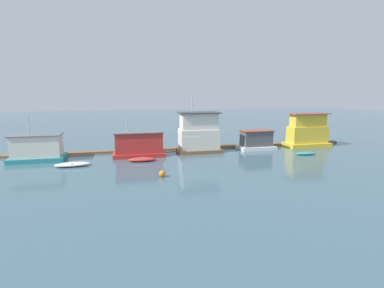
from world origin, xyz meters
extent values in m
plane|color=#426070|center=(0.00, 0.00, 0.00)|extent=(200.00, 200.00, 0.00)
cube|color=brown|center=(0.00, 2.93, 0.15)|extent=(51.00, 1.82, 0.30)
cube|color=teal|center=(-19.48, -0.31, 0.28)|extent=(6.36, 3.67, 0.56)
cube|color=silver|center=(-19.48, -0.31, 1.86)|extent=(5.55, 2.87, 2.60)
cube|color=slate|center=(-19.48, -0.31, 3.22)|extent=(5.85, 3.17, 0.12)
cylinder|color=#B2B2B7|center=(-20.18, -0.31, 4.51)|extent=(0.12, 0.12, 2.47)
cube|color=red|center=(-7.13, -0.52, 0.25)|extent=(6.73, 3.42, 0.50)
cube|color=red|center=(-7.13, -0.52, 1.83)|extent=(6.09, 2.78, 2.67)
cube|color=slate|center=(-7.13, -0.52, 3.23)|extent=(6.39, 3.08, 0.12)
cylinder|color=#B2B2B7|center=(-8.52, -0.52, 4.31)|extent=(0.12, 0.12, 2.04)
cube|color=brown|center=(1.30, 0.27, 0.23)|extent=(6.16, 3.63, 0.46)
cube|color=silver|center=(1.30, 0.27, 1.84)|extent=(5.44, 2.91, 2.76)
cube|color=silver|center=(1.30, 0.27, 4.35)|extent=(5.04, 2.51, 2.26)
cube|color=#38383D|center=(1.30, 0.27, 5.54)|extent=(5.74, 3.21, 0.12)
cylinder|color=#B2B2B7|center=(0.34, 0.27, 6.82)|extent=(0.12, 0.12, 2.42)
cube|color=white|center=(10.10, 0.30, 0.25)|extent=(5.26, 3.28, 0.51)
cube|color=#4C4C51|center=(10.10, 0.30, 1.62)|extent=(4.31, 2.33, 2.23)
cube|color=brown|center=(10.10, 0.30, 2.79)|extent=(4.61, 2.63, 0.12)
cube|color=gold|center=(18.77, 0.52, 0.30)|extent=(6.81, 3.31, 0.60)
cube|color=gold|center=(18.77, 0.52, 1.86)|extent=(5.93, 2.42, 2.53)
cube|color=gold|center=(18.77, 0.52, 4.09)|extent=(5.35, 1.84, 1.93)
cube|color=brown|center=(18.77, 0.52, 5.11)|extent=(6.23, 2.72, 0.12)
ellipsoid|color=white|center=(-14.90, -4.44, 0.24)|extent=(4.03, 1.75, 0.47)
cube|color=#997F60|center=(-14.90, -4.44, 0.40)|extent=(0.24, 1.26, 0.08)
ellipsoid|color=red|center=(-6.98, -3.80, 0.25)|extent=(3.43, 1.47, 0.51)
cube|color=#997F60|center=(-6.98, -3.80, 0.43)|extent=(0.23, 1.07, 0.08)
ellipsoid|color=teal|center=(14.91, -4.97, 0.18)|extent=(2.88, 1.44, 0.36)
cube|color=#997F60|center=(14.91, -4.97, 0.31)|extent=(0.28, 0.94, 0.08)
cylinder|color=brown|center=(2.95, 1.77, 1.02)|extent=(0.29, 0.29, 2.04)
sphere|color=orange|center=(-5.49, -11.04, 0.33)|extent=(0.66, 0.66, 0.66)
camera|label=1|loc=(-9.37, -39.98, 8.48)|focal=28.00mm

